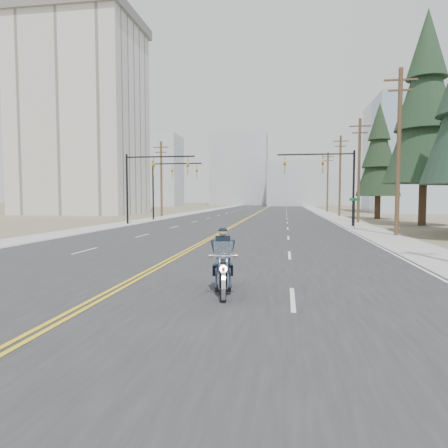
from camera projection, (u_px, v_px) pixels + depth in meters
name	position (u px, v px, depth m)	size (l,w,h in m)	color
ground_plane	(14.00, 346.00, 7.15)	(400.00, 400.00, 0.00)	#776D56
road	(260.00, 212.00, 76.19)	(20.00, 200.00, 0.01)	#303033
sidewalk_left	(201.00, 211.00, 77.93)	(3.00, 200.00, 0.01)	#A5A5A0
sidewalk_right	(322.00, 212.00, 74.44)	(3.00, 200.00, 0.01)	#A5A5A0
traffic_mast_left	(146.00, 175.00, 39.75)	(7.10, 0.26, 7.00)	black
traffic_mast_right	(331.00, 173.00, 37.02)	(7.10, 0.26, 7.00)	black
traffic_mast_far	(167.00, 179.00, 47.69)	(6.10, 0.26, 7.00)	black
street_sign	(355.00, 207.00, 34.98)	(0.90, 0.06, 2.62)	black
utility_pole_b	(399.00, 149.00, 27.54)	(2.20, 0.30, 11.50)	brown
utility_pole_c	(359.00, 169.00, 42.35)	(2.20, 0.30, 11.00)	brown
utility_pole_d	(340.00, 174.00, 57.13)	(2.20, 0.30, 11.50)	brown
utility_pole_e	(328.00, 181.00, 73.91)	(2.20, 0.30, 11.00)	brown
utility_pole_left	(161.00, 178.00, 56.03)	(2.20, 0.30, 10.50)	brown
apartment_block	(82.00, 121.00, 64.66)	(18.00, 14.00, 30.00)	silver
glass_building	(441.00, 156.00, 70.67)	(24.00, 16.00, 20.00)	#9EB5CC
haze_bldg_a	(158.00, 171.00, 125.16)	(14.00, 12.00, 22.00)	#B7BCC6
haze_bldg_b	(296.00, 184.00, 128.75)	(18.00, 14.00, 14.00)	#ADB2B7
haze_bldg_c	(416.00, 174.00, 108.97)	(16.00, 12.00, 18.00)	#B7BCC6
haze_bldg_d	(239.00, 169.00, 146.19)	(20.00, 15.00, 26.00)	#ADB2B7
haze_bldg_e	(340.00, 189.00, 150.89)	(14.00, 14.00, 12.00)	#B7BCC6
haze_bldg_f	(131.00, 183.00, 142.42)	(12.00, 12.00, 16.00)	#ADB2B7
motorcyclist	(223.00, 261.00, 10.99)	(0.99, 2.32, 1.81)	black
conifer_tall	(426.00, 102.00, 37.30)	(7.26, 7.26, 20.17)	#382619
conifer_far	(379.00, 152.00, 49.16)	(5.35, 5.35, 14.33)	#382619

